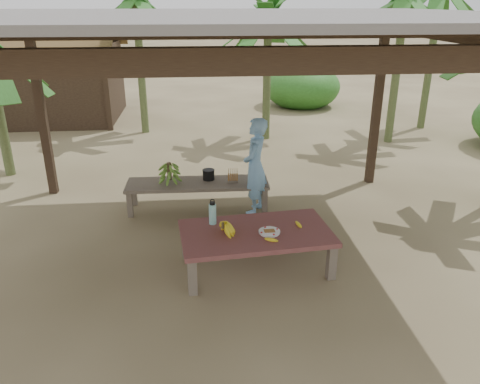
{
  "coord_description": "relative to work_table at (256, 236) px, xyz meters",
  "views": [
    {
      "loc": [
        -0.3,
        -5.45,
        3.06
      ],
      "look_at": [
        0.22,
        0.06,
        0.8
      ],
      "focal_mm": 35.0,
      "sensor_mm": 36.0,
      "label": 1
    }
  ],
  "objects": [
    {
      "name": "bench",
      "position": [
        -0.68,
        1.84,
        -0.04
      ],
      "size": [
        2.21,
        0.65,
        0.45
      ],
      "rotation": [
        0.0,
        0.0,
        -0.02
      ],
      "color": "brown",
      "rests_on": "ground"
    },
    {
      "name": "water_flask",
      "position": [
        -0.51,
        0.25,
        0.21
      ],
      "size": [
        0.09,
        0.09,
        0.33
      ],
      "color": "#3CBDB4",
      "rests_on": "work_table"
    },
    {
      "name": "woman",
      "position": [
        0.19,
        1.65,
        0.31
      ],
      "size": [
        0.54,
        0.64,
        1.49
      ],
      "primitive_type": "imported",
      "rotation": [
        0.0,
        0.0,
        -1.96
      ],
      "color": "#7BB4E9",
      "rests_on": "ground"
    },
    {
      "name": "ground",
      "position": [
        -0.36,
        0.46,
        -0.43
      ],
      "size": [
        80.0,
        80.0,
        0.0
      ],
      "primitive_type": "plane",
      "color": "brown",
      "rests_on": "ground"
    },
    {
      "name": "banana_plant_nw",
      "position": [
        -1.95,
        6.68,
        2.49
      ],
      "size": [
        1.8,
        1.8,
        3.43
      ],
      "color": "#596638",
      "rests_on": "ground"
    },
    {
      "name": "cooking_pot",
      "position": [
        -0.51,
        1.94,
        0.09
      ],
      "size": [
        0.18,
        0.18,
        0.16
      ],
      "primitive_type": "cylinder",
      "color": "black",
      "rests_on": "bench"
    },
    {
      "name": "green_banana_stalk",
      "position": [
        -1.11,
        1.85,
        0.19
      ],
      "size": [
        0.31,
        0.31,
        0.35
      ],
      "primitive_type": null,
      "rotation": [
        0.0,
        0.0,
        -0.02
      ],
      "color": "#598C2D",
      "rests_on": "bench"
    },
    {
      "name": "loose_banana_side",
      "position": [
        0.54,
        0.08,
        0.09
      ],
      "size": [
        0.1,
        0.15,
        0.04
      ],
      "primitive_type": "ellipsoid",
      "rotation": [
        0.0,
        0.0,
        0.4
      ],
      "color": "yellow",
      "rests_on": "work_table"
    },
    {
      "name": "banana_plant_ne",
      "position": [
        3.81,
        5.28,
        2.5
      ],
      "size": [
        1.8,
        1.8,
        3.43
      ],
      "color": "#596638",
      "rests_on": "ground"
    },
    {
      "name": "loose_banana_front",
      "position": [
        0.14,
        -0.28,
        0.09
      ],
      "size": [
        0.17,
        0.07,
        0.04
      ],
      "primitive_type": "ellipsoid",
      "rotation": [
        0.0,
        0.0,
        1.44
      ],
      "color": "yellow",
      "rests_on": "work_table"
    },
    {
      "name": "banana_plant_n",
      "position": [
        0.98,
        5.83,
        2.11
      ],
      "size": [
        1.8,
        1.8,
        3.04
      ],
      "color": "#596638",
      "rests_on": "ground"
    },
    {
      "name": "plate",
      "position": [
        0.15,
        -0.08,
        0.08
      ],
      "size": [
        0.26,
        0.26,
        0.04
      ],
      "color": "white",
      "rests_on": "work_table"
    },
    {
      "name": "ripe_banana_bunch",
      "position": [
        -0.4,
        -0.05,
        0.15
      ],
      "size": [
        0.35,
        0.33,
        0.17
      ],
      "primitive_type": null,
      "rotation": [
        0.0,
        0.0,
        0.43
      ],
      "color": "yellow",
      "rests_on": "work_table"
    },
    {
      "name": "hut",
      "position": [
        -4.86,
        8.46,
        0.67
      ],
      "size": [
        4.4,
        3.43,
        2.85
      ],
      "color": "black",
      "rests_on": "ground"
    },
    {
      "name": "work_table",
      "position": [
        0.0,
        0.0,
        0.0
      ],
      "size": [
        1.89,
        1.17,
        0.5
      ],
      "rotation": [
        0.0,
        0.0,
        0.1
      ],
      "color": "brown",
      "rests_on": "ground"
    },
    {
      "name": "skewer_rack",
      "position": [
        -0.14,
        1.78,
        0.14
      ],
      "size": [
        0.18,
        0.08,
        0.24
      ],
      "primitive_type": null,
      "rotation": [
        0.0,
        0.0,
        -0.02
      ],
      "color": "#A57F47",
      "rests_on": "bench"
    },
    {
      "name": "pavilion",
      "position": [
        -0.37,
        0.45,
        2.34
      ],
      "size": [
        6.6,
        5.6,
        2.95
      ],
      "color": "black",
      "rests_on": "ground"
    }
  ]
}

